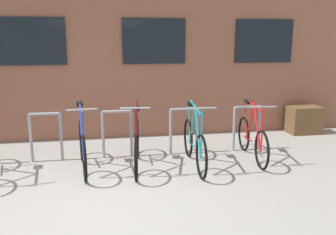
# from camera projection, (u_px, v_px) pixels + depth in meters

# --- Properties ---
(ground_plane) EXTENTS (42.00, 42.00, 0.00)m
(ground_plane) POSITION_uv_depth(u_px,v_px,m) (96.00, 207.00, 4.45)
(ground_plane) COLOR #9E998E
(bike_rack) EXTENTS (6.54, 0.05, 0.85)m
(bike_rack) POSITION_uv_depth(u_px,v_px,m) (82.00, 131.00, 6.12)
(bike_rack) COLOR gray
(bike_rack) RESTS_ON ground
(bicycle_maroon) EXTENTS (0.44, 1.79, 1.11)m
(bicycle_maroon) POSITION_uv_depth(u_px,v_px,m) (137.00, 144.00, 5.78)
(bicycle_maroon) COLOR black
(bicycle_maroon) RESTS_ON ground
(bicycle_red) EXTENTS (0.44, 1.66, 1.04)m
(bicycle_red) POSITION_uv_depth(u_px,v_px,m) (252.00, 138.00, 6.21)
(bicycle_red) COLOR black
(bicycle_red) RESTS_ON ground
(bicycle_blue) EXTENTS (0.44, 1.69, 1.09)m
(bicycle_blue) POSITION_uv_depth(u_px,v_px,m) (83.00, 146.00, 5.66)
(bicycle_blue) COLOR black
(bicycle_blue) RESTS_ON ground
(bicycle_teal) EXTENTS (0.44, 1.76, 1.09)m
(bicycle_teal) POSITION_uv_depth(u_px,v_px,m) (194.00, 143.00, 5.84)
(bicycle_teal) COLOR black
(bicycle_teal) RESTS_ON ground
(planter_box) EXTENTS (0.70, 0.44, 0.60)m
(planter_box) POSITION_uv_depth(u_px,v_px,m) (304.00, 120.00, 7.90)
(planter_box) COLOR brown
(planter_box) RESTS_ON ground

